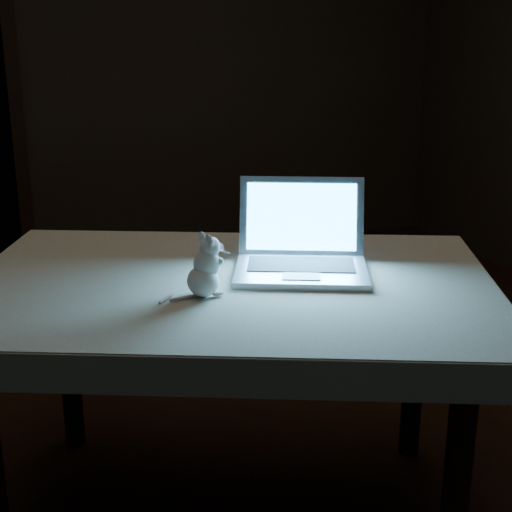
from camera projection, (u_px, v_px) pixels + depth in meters
name	position (u px, v px, depth m)	size (l,w,h in m)	color
floor	(252.00, 446.00, 2.76)	(5.00, 5.00, 0.00)	black
back_wall	(114.00, 58.00, 4.61)	(4.50, 0.04, 2.60)	black
table	(231.00, 401.00, 2.30)	(1.45, 0.93, 0.78)	black
tablecloth	(209.00, 304.00, 2.14)	(1.55, 1.03, 0.10)	beige
laptop	(302.00, 232.00, 2.19)	(0.39, 0.35, 0.27)	#AAAAAE
plush_mouse	(203.00, 266.00, 2.03)	(0.13, 0.13, 0.18)	white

